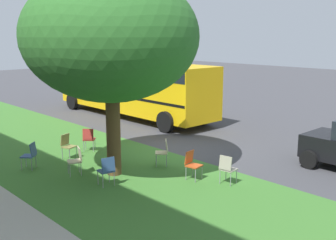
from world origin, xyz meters
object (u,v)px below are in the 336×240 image
Objects in this scene: chair_0 at (227,167)px; chair_6 at (192,163)px; chair_3 at (89,138)px; school_bus at (132,83)px; chair_4 at (163,150)px; chair_1 at (76,159)px; chair_8 at (67,144)px; chair_7 at (30,154)px; chair_5 at (107,169)px; street_tree at (111,37)px; chair_2 at (112,149)px.

chair_0 is 1.00× the size of chair_6.
chair_3 is 6.98m from school_bus.
chair_4 is 1.61m from chair_6.
chair_1 and chair_8 have the same top height.
chair_3 is at bearing -78.55° from chair_7.
chair_1 and chair_6 have the same top height.
chair_5 is (-0.30, 2.49, 0.00)m from chair_4.
chair_0 is at bearing -130.81° from chair_5.
street_tree is at bearing 138.28° from school_bus.
chair_4 is 1.00× the size of chair_5.
street_tree is 4.11m from chair_4.
chair_2 is 0.08× the size of school_bus.
chair_6 is (-4.77, -0.59, 0.00)m from chair_3.
chair_1 is at bearing 96.80° from chair_2.
chair_3 is at bearing -40.62° from chair_1.
chair_2 is 1.00× the size of chair_3.
chair_7 is 0.08× the size of school_bus.
street_tree is at bearing 32.02° from chair_0.
chair_1 is at bearing 49.17° from street_tree.
chair_0 is 1.00× the size of chair_2.
street_tree is 7.02× the size of chair_7.
street_tree is at bearing 35.75° from chair_6.
chair_1 and chair_5 have the same top height.
chair_2 is at bearing 172.68° from chair_3.
chair_6 is at bearing -159.70° from chair_8.
street_tree is at bearing 163.12° from chair_3.
chair_4 is 4.34m from chair_7.
street_tree is 4.47m from chair_8.
chair_7 is at bearing 36.34° from chair_6.
chair_2 is at bearing 15.78° from chair_6.
chair_8 is at bearing 105.61° from chair_3.
chair_2 is 1.75m from chair_8.
chair_5 is at bearing 170.19° from chair_8.
street_tree is at bearing -143.16° from chair_7.
chair_8 is at bearing 33.84° from chair_4.
chair_7 is (-0.51, 2.54, 0.00)m from chair_3.
chair_4 is at bearing -83.14° from chair_5.
chair_7 is (1.32, 2.30, 0.00)m from chair_2.
chair_4 and chair_5 have the same top height.
chair_4 is at bearing -140.57° from chair_2.
chair_5 is at bearing 137.72° from school_bus.
chair_6 and chair_8 have the same top height.
chair_2 is 1.00× the size of chair_8.
school_bus reaches higher than chair_1.
school_bus is (4.23, -5.41, 1.24)m from chair_3.
street_tree is 4.71m from chair_3.
chair_0 is 4.66m from chair_1.
chair_5 and chair_6 have the same top height.
chair_7 is (4.26, 3.13, 0.00)m from chair_6.
chair_6 is (-1.58, 0.28, 0.00)m from chair_4.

